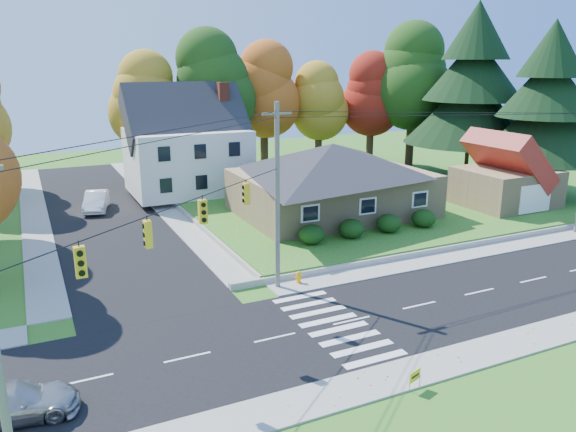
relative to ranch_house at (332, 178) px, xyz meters
name	(u,v)px	position (x,y,z in m)	size (l,w,h in m)	color
ground	(352,321)	(-8.00, -16.00, -3.27)	(120.00, 120.00, 0.00)	#3D7923
road_main	(352,321)	(-8.00, -16.00, -3.26)	(90.00, 8.00, 0.02)	black
road_cross	(101,211)	(-16.00, 10.00, -3.25)	(8.00, 44.00, 0.02)	black
sidewalk_north	(304,284)	(-8.00, -11.00, -3.23)	(90.00, 2.00, 0.08)	#9C9A90
sidewalk_south	(418,371)	(-8.00, -21.00, -3.23)	(90.00, 2.00, 0.08)	#9C9A90
lawn	(352,196)	(5.00, 5.00, -3.02)	(30.00, 30.00, 0.50)	#3D7923
ranch_house	(332,178)	(0.00, 0.00, 0.00)	(14.60, 10.60, 5.40)	tan
colonial_house	(188,146)	(-7.96, 12.00, 1.32)	(10.40, 8.40, 9.60)	silver
garage	(507,177)	(14.00, -4.01, -0.42)	(7.30, 6.30, 4.60)	tan
hedge_row	(370,226)	(-0.50, -6.20, -2.13)	(10.70, 1.70, 1.27)	#163A10
traffic_infrastructure	(337,210)	(-8.15, -14.65, 1.88)	(38.10, 10.66, 10.00)	#666059
tree_lot_0	(147,100)	(-10.00, 18.00, 5.04)	(6.72, 6.72, 12.51)	#3F2A19
tree_lot_1	(211,85)	(-4.00, 17.00, 6.35)	(7.84, 7.84, 14.60)	#3F2A19
tree_lot_2	(264,90)	(2.00, 18.00, 5.70)	(7.28, 7.28, 13.56)	#3F2A19
tree_lot_3	(319,102)	(8.00, 17.00, 4.39)	(6.16, 6.16, 11.47)	#3F2A19
tree_lot_4	(372,95)	(14.00, 16.00, 5.04)	(6.72, 6.72, 12.51)	#3F2A19
tree_lot_5	(414,76)	(18.00, 14.00, 7.00)	(8.40, 8.40, 15.64)	#3F2A19
conifer_east_a	(473,88)	(19.00, 6.00, 6.12)	(12.80, 12.80, 16.96)	#3F2A19
conifer_east_b	(547,105)	(20.00, -2.00, 5.01)	(11.20, 11.20, 14.84)	#3F2A19
silver_sedan	(11,403)	(-22.57, -17.49, -2.60)	(1.80, 4.44, 1.29)	#ACACAC
white_car	(96,201)	(-16.27, 10.42, -2.46)	(1.66, 4.76, 1.57)	white
fire_hydrant	(299,278)	(-8.24, -10.82, -2.91)	(0.43, 0.33, 0.75)	#EFA000
yard_sign	(415,376)	(-8.92, -21.98, -2.69)	(0.63, 0.24, 0.81)	black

